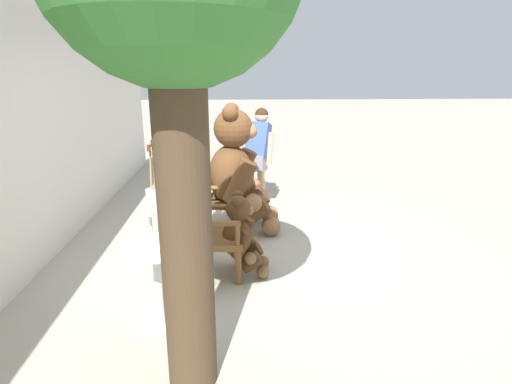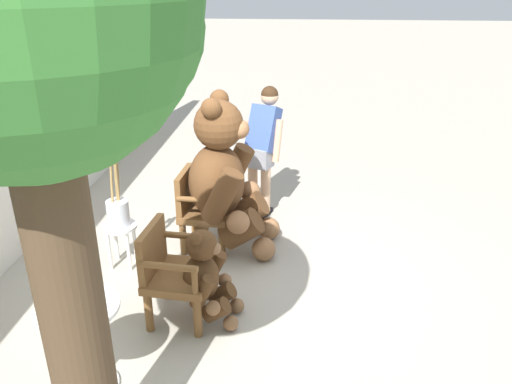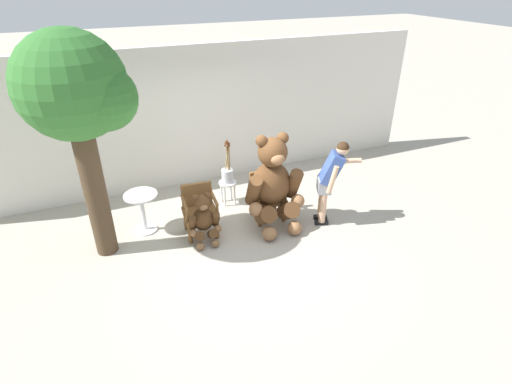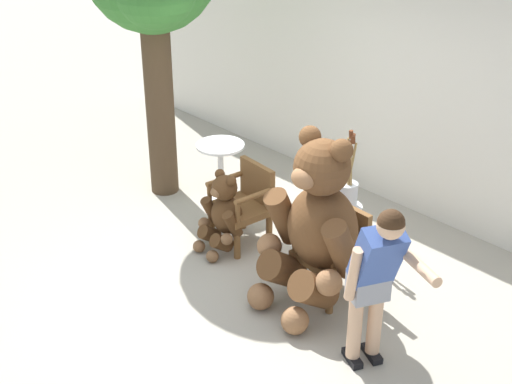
# 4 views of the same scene
# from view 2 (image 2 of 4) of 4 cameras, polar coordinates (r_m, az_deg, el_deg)

# --- Properties ---
(ground_plane) EXTENTS (60.00, 60.00, 0.00)m
(ground_plane) POSITION_cam_2_polar(r_m,az_deg,el_deg) (5.00, -2.47, -9.77)
(ground_plane) COLOR #A8A091
(wooden_chair_left) EXTENTS (0.60, 0.57, 0.86)m
(wooden_chair_left) POSITION_cam_2_polar(r_m,az_deg,el_deg) (4.32, -9.51, -8.81)
(wooden_chair_left) COLOR brown
(wooden_chair_left) RESTS_ON ground
(wooden_chair_right) EXTENTS (0.59, 0.55, 0.86)m
(wooden_chair_right) POSITION_cam_2_polar(r_m,az_deg,el_deg) (5.39, -6.32, -1.67)
(wooden_chair_right) COLOR brown
(wooden_chair_right) RESTS_ON ground
(teddy_bear_large) EXTENTS (1.01, 0.97, 1.69)m
(teddy_bear_large) POSITION_cam_2_polar(r_m,az_deg,el_deg) (5.19, -3.56, 1.80)
(teddy_bear_large) COLOR brown
(teddy_bear_large) RESTS_ON ground
(teddy_bear_small) EXTENTS (0.53, 0.52, 0.89)m
(teddy_bear_small) POSITION_cam_2_polar(r_m,az_deg,el_deg) (4.27, -5.69, -9.46)
(teddy_bear_small) COLOR #4C3019
(teddy_bear_small) RESTS_ON ground
(person_visitor) EXTENTS (0.84, 0.47, 1.55)m
(person_visitor) POSITION_cam_2_polar(r_m,az_deg,el_deg) (5.99, 0.81, 5.83)
(person_visitor) COLOR black
(person_visitor) RESTS_ON ground
(white_stool) EXTENTS (0.34, 0.34, 0.46)m
(white_stool) POSITION_cam_2_polar(r_m,az_deg,el_deg) (5.21, -15.20, -4.67)
(white_stool) COLOR white
(white_stool) RESTS_ON ground
(brush_bucket) EXTENTS (0.22, 0.22, 0.85)m
(brush_bucket) POSITION_cam_2_polar(r_m,az_deg,el_deg) (5.08, -15.53, -1.79)
(brush_bucket) COLOR silver
(brush_bucket) RESTS_ON white_stool
(round_side_table) EXTENTS (0.56, 0.56, 0.72)m
(round_side_table) POSITION_cam_2_polar(r_m,az_deg,el_deg) (3.78, -19.18, -15.52)
(round_side_table) COLOR white
(round_side_table) RESTS_ON ground
(patio_tree) EXTENTS (1.54, 1.46, 3.41)m
(patio_tree) POSITION_cam_2_polar(r_m,az_deg,el_deg) (2.29, -23.63, 16.76)
(patio_tree) COLOR #473523
(patio_tree) RESTS_ON ground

